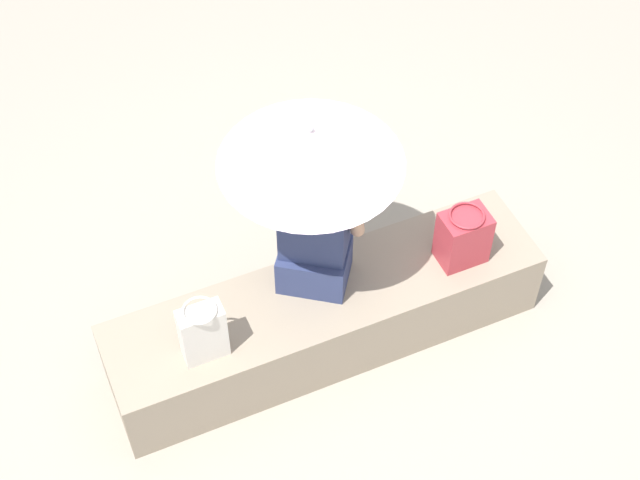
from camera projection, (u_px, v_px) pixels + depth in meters
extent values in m
plane|color=#9E9384|center=(325.00, 340.00, 5.13)|extent=(14.00, 14.00, 0.00)
cube|color=gray|center=(325.00, 317.00, 4.97)|extent=(2.26, 0.54, 0.42)
cube|color=navy|center=(314.00, 264.00, 4.79)|extent=(0.44, 0.42, 0.22)
cube|color=navy|center=(314.00, 217.00, 4.52)|extent=(0.38, 0.35, 0.48)
sphere|color=tan|center=(314.00, 167.00, 4.26)|extent=(0.20, 0.20, 0.20)
cylinder|color=tan|center=(272.00, 208.00, 4.53)|extent=(0.17, 0.20, 0.32)
cylinder|color=tan|center=(356.00, 220.00, 4.48)|extent=(0.17, 0.20, 0.32)
cylinder|color=#B7B7BC|center=(312.00, 204.00, 4.55)|extent=(0.02, 0.02, 0.96)
cone|color=silver|center=(312.00, 147.00, 4.26)|extent=(0.86, 0.86, 0.19)
sphere|color=#B7B7BC|center=(311.00, 128.00, 4.17)|extent=(0.03, 0.03, 0.03)
cube|color=silver|center=(203.00, 333.00, 4.46)|extent=(0.21, 0.11, 0.33)
torus|color=silver|center=(199.00, 310.00, 4.32)|extent=(0.16, 0.16, 0.01)
cube|color=#B2333D|center=(463.00, 238.00, 4.84)|extent=(0.24, 0.17, 0.31)
torus|color=#B2333D|center=(467.00, 215.00, 4.71)|extent=(0.18, 0.18, 0.01)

